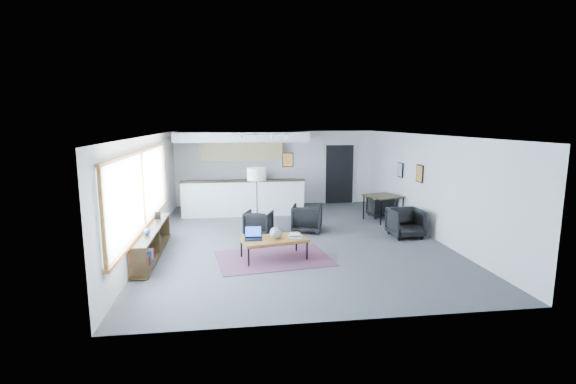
{
  "coord_description": "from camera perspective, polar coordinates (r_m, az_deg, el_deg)",
  "views": [
    {
      "loc": [
        -1.52,
        -10.14,
        2.94
      ],
      "look_at": [
        -0.11,
        0.4,
        1.13
      ],
      "focal_mm": 26.0,
      "sensor_mm": 36.0,
      "label": 1
    }
  ],
  "objects": [
    {
      "name": "microwave",
      "position": [
        14.43,
        -4.41,
        2.33
      ],
      "size": [
        0.52,
        0.29,
        0.35
      ],
      "primitive_type": "imported",
      "rotation": [
        0.0,
        0.0,
        -0.01
      ],
      "color": "black",
      "rests_on": "kitchenette"
    },
    {
      "name": "laptop",
      "position": [
        8.99,
        -4.77,
        -5.91
      ],
      "size": [
        0.38,
        0.31,
        0.26
      ],
      "rotation": [
        0.0,
        0.0,
        -0.03
      ],
      "color": "black",
      "rests_on": "coffee_table"
    },
    {
      "name": "track_light",
      "position": [
        12.38,
        -3.36,
        7.74
      ],
      "size": [
        1.6,
        0.07,
        0.15
      ],
      "color": "silver",
      "rests_on": "room"
    },
    {
      "name": "dining_chair_far",
      "position": [
        13.24,
        12.49,
        -2.08
      ],
      "size": [
        0.61,
        0.57,
        0.59
      ],
      "primitive_type": "imported",
      "rotation": [
        0.0,
        0.0,
        3.2
      ],
      "color": "black",
      "rests_on": "floor"
    },
    {
      "name": "kilim_rug",
      "position": [
        9.14,
        -1.95,
        -9.05
      ],
      "size": [
        2.59,
        1.94,
        0.01
      ],
      "rotation": [
        0.0,
        0.0,
        0.14
      ],
      "color": "#522B40",
      "rests_on": "floor"
    },
    {
      "name": "dining_chair_near",
      "position": [
        11.12,
        15.83,
        -4.2
      ],
      "size": [
        0.7,
        0.65,
        0.69
      ],
      "primitive_type": "imported",
      "rotation": [
        0.0,
        0.0,
        0.04
      ],
      "color": "black",
      "rests_on": "floor"
    },
    {
      "name": "ceramic_pot",
      "position": [
        8.97,
        -1.69,
        -5.59
      ],
      "size": [
        0.25,
        0.25,
        0.25
      ],
      "rotation": [
        0.0,
        0.0,
        0.02
      ],
      "color": "gray",
      "rests_on": "coffee_table"
    },
    {
      "name": "armchair_left",
      "position": [
        10.97,
        -4.05,
        -4.06
      ],
      "size": [
        0.84,
        0.81,
        0.68
      ],
      "primitive_type": "imported",
      "rotation": [
        0.0,
        0.0,
        2.79
      ],
      "color": "black",
      "rests_on": "floor"
    },
    {
      "name": "console",
      "position": [
        9.63,
        -18.11,
        -6.58
      ],
      "size": [
        0.35,
        3.0,
        0.8
      ],
      "color": "#332412",
      "rests_on": "floor"
    },
    {
      "name": "floor_lamp",
      "position": [
        10.96,
        -4.3,
        2.13
      ],
      "size": [
        0.64,
        0.64,
        1.74
      ],
      "rotation": [
        0.0,
        0.0,
        0.35
      ],
      "color": "black",
      "rests_on": "floor"
    },
    {
      "name": "coaster",
      "position": [
        8.76,
        -0.89,
        -6.79
      ],
      "size": [
        0.12,
        0.12,
        0.01
      ],
      "rotation": [
        0.0,
        0.0,
        -0.18
      ],
      "color": "#E5590C",
      "rests_on": "coffee_table"
    },
    {
      "name": "window",
      "position": [
        9.56,
        -19.26,
        0.19
      ],
      "size": [
        0.1,
        5.95,
        1.66
      ],
      "color": "#8CBFFF",
      "rests_on": "room"
    },
    {
      "name": "doorway",
      "position": [
        15.17,
        7.01,
        2.53
      ],
      "size": [
        1.1,
        0.12,
        2.15
      ],
      "color": "black",
      "rests_on": "room"
    },
    {
      "name": "coffee_table",
      "position": [
        9.02,
        -1.96,
        -6.56
      ],
      "size": [
        1.52,
        1.02,
        0.45
      ],
      "rotation": [
        0.0,
        0.0,
        0.21
      ],
      "color": "brown",
      "rests_on": "floor"
    },
    {
      "name": "wall_art_upper",
      "position": [
        12.93,
        15.12,
        2.94
      ],
      "size": [
        0.03,
        0.34,
        0.44
      ],
      "color": "black",
      "rests_on": "room"
    },
    {
      "name": "dining_table",
      "position": [
        12.68,
        12.91,
        -0.76
      ],
      "size": [
        1.16,
        1.16,
        0.77
      ],
      "rotation": [
        0.0,
        0.0,
        0.34
      ],
      "color": "#332412",
      "rests_on": "floor"
    },
    {
      "name": "wall_art_lower",
      "position": [
        11.75,
        17.57,
        2.42
      ],
      "size": [
        0.03,
        0.38,
        0.48
      ],
      "color": "black",
      "rests_on": "room"
    },
    {
      "name": "armchair_right",
      "position": [
        11.23,
        2.62,
        -3.44
      ],
      "size": [
        0.94,
        0.9,
        0.79
      ],
      "primitive_type": "imported",
      "rotation": [
        0.0,
        0.0,
        2.86
      ],
      "color": "black",
      "rests_on": "floor"
    },
    {
      "name": "book_stack",
      "position": [
        9.06,
        0.98,
        -5.99
      ],
      "size": [
        0.31,
        0.26,
        0.09
      ],
      "rotation": [
        0.0,
        0.0,
        -0.13
      ],
      "color": "silver",
      "rests_on": "coffee_table"
    },
    {
      "name": "room",
      "position": [
        10.39,
        0.87,
        0.58
      ],
      "size": [
        7.02,
        9.02,
        2.62
      ],
      "color": "#4B4B4E",
      "rests_on": "ground"
    },
    {
      "name": "kitchenette",
      "position": [
        13.94,
        -6.28,
        3.17
      ],
      "size": [
        4.2,
        1.96,
        2.6
      ],
      "color": "white",
      "rests_on": "floor"
    }
  ]
}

